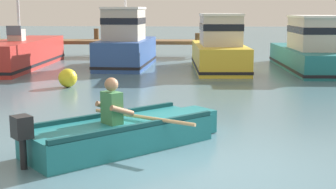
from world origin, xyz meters
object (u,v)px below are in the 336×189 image
rowboat_with_person (124,133)px  mooring_buoy (68,78)px  moored_boat_yellow (219,49)px  moored_boat_red (22,54)px  moored_boat_blue (126,45)px  moored_boat_teal (313,50)px

rowboat_with_person → mooring_buoy: bearing=112.1°
moored_boat_yellow → rowboat_with_person: bearing=-101.8°
moored_boat_red → moored_boat_blue: 4.11m
moored_boat_blue → moored_boat_teal: moored_boat_blue is taller
moored_boat_teal → moored_boat_blue: bearing=175.0°
moored_boat_red → moored_boat_teal: moored_boat_red is taller
moored_boat_blue → moored_boat_yellow: size_ratio=0.89×
moored_boat_red → moored_boat_yellow: size_ratio=1.32×
moored_boat_red → moored_boat_blue: moored_boat_red is taller
moored_boat_blue → moored_boat_teal: (7.18, -0.63, -0.13)m
moored_boat_red → moored_boat_yellow: 7.74m
moored_boat_yellow → moored_boat_blue: bearing=168.9°
moored_boat_blue → moored_boat_red: bearing=-175.5°
moored_boat_yellow → mooring_buoy: size_ratio=9.38×
moored_boat_red → rowboat_with_person: bearing=-63.1°
rowboat_with_person → moored_boat_red: 12.23m
rowboat_with_person → moored_boat_yellow: size_ratio=0.61×
moored_boat_blue → mooring_buoy: size_ratio=8.35×
moored_boat_teal → rowboat_with_person: bearing=-118.4°
mooring_buoy → moored_boat_teal: bearing=28.3°
moored_boat_blue → moored_boat_teal: bearing=-5.0°
rowboat_with_person → moored_boat_blue: (-1.45, 11.23, 0.63)m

